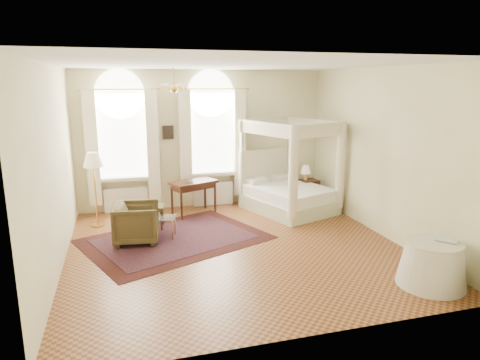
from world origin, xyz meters
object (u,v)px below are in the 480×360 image
object	(u,v)px
nightstand	(309,192)
floor_lamp	(93,163)
canopy_bed	(289,191)
coffee_table	(160,219)
side_table	(432,264)
stool	(154,209)
armchair	(137,223)
writing_desk	(193,186)

from	to	relation	value
nightstand	floor_lamp	distance (m)	5.21
canopy_bed	coffee_table	xyz separation A→B (m)	(-3.14, -1.00, -0.11)
nightstand	side_table	world-z (taller)	side_table
nightstand	stool	xyz separation A→B (m)	(-3.94, -0.91, 0.11)
nightstand	canopy_bed	bearing A→B (deg)	-146.67
armchair	side_table	size ratio (longest dim) A/B	0.83
armchair	side_table	bearing A→B (deg)	-118.50
writing_desk	stool	world-z (taller)	writing_desk
writing_desk	armchair	bearing A→B (deg)	-132.30
coffee_table	floor_lamp	world-z (taller)	floor_lamp
coffee_table	side_table	bearing A→B (deg)	-40.36
writing_desk	stool	xyz separation A→B (m)	(-0.98, -0.81, -0.25)
canopy_bed	nightstand	xyz separation A→B (m)	(0.72, 0.48, -0.18)
nightstand	floor_lamp	bearing A→B (deg)	-175.53
nightstand	armchair	distance (m)	4.59
coffee_table	stool	bearing A→B (deg)	97.36
stool	coffee_table	bearing A→B (deg)	-82.64
armchair	floor_lamp	bearing A→B (deg)	40.89
armchair	floor_lamp	xyz separation A→B (m)	(-0.78, 1.19, 0.98)
nightstand	armchair	bearing A→B (deg)	-159.76
nightstand	floor_lamp	world-z (taller)	floor_lamp
armchair	coffee_table	world-z (taller)	armchair
floor_lamp	canopy_bed	bearing A→B (deg)	-1.02
nightstand	coffee_table	xyz separation A→B (m)	(-3.86, -1.48, 0.07)
canopy_bed	writing_desk	bearing A→B (deg)	170.38
canopy_bed	floor_lamp	size ratio (longest dim) A/B	1.50
writing_desk	floor_lamp	distance (m)	2.26
writing_desk	coffee_table	xyz separation A→B (m)	(-0.91, -1.38, -0.29)
canopy_bed	stool	world-z (taller)	canopy_bed
floor_lamp	side_table	bearing A→B (deg)	-40.59
writing_desk	floor_lamp	xyz separation A→B (m)	(-2.14, -0.30, 0.69)
floor_lamp	side_table	xyz separation A→B (m)	(4.97, -4.26, -1.02)
nightstand	side_table	bearing A→B (deg)	-91.52
nightstand	writing_desk	bearing A→B (deg)	-178.10
canopy_bed	nightstand	distance (m)	0.89
stool	floor_lamp	distance (m)	1.57
coffee_table	side_table	distance (m)	4.91
writing_desk	side_table	world-z (taller)	writing_desk
writing_desk	canopy_bed	bearing A→B (deg)	-9.62
canopy_bed	armchair	size ratio (longest dim) A/B	2.86
canopy_bed	armchair	world-z (taller)	canopy_bed
coffee_table	floor_lamp	distance (m)	1.91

